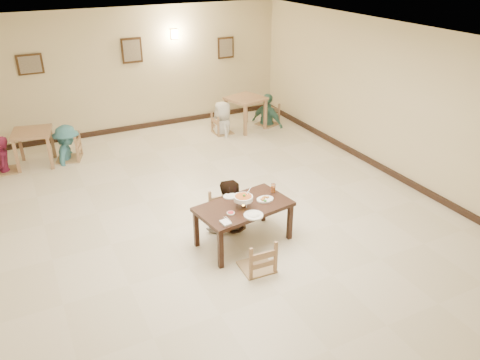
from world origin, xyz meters
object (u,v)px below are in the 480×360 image
chair_near (257,239)px  curry_warmer (243,198)px  bg_table_right (246,103)px  main_diner (227,182)px  bg_chair_rr (268,106)px  bg_diner_b (64,126)px  bg_chair_lr (66,136)px  bg_diner_d (268,94)px  drink_glass (273,188)px  bg_chair_rl (222,115)px  main_table (244,210)px  bg_table_left (32,137)px  bg_chair_ll (0,148)px  bg_diner_c (222,102)px  chair_far (226,197)px

chair_near → curry_warmer: (0.10, 0.64, 0.33)m
bg_table_right → chair_near: bearing=-115.8°
main_diner → bg_chair_rr: bearing=-139.1°
bg_table_right → bg_diner_b: 4.40m
bg_table_right → bg_chair_rr: bg_chair_rr is taller
bg_table_right → bg_chair_lr: size_ratio=0.94×
chair_near → bg_diner_d: bearing=-118.0°
chair_near → drink_glass: chair_near is taller
drink_glass → bg_diner_b: (-2.59, 4.49, 0.04)m
bg_chair_rl → bg_chair_rr: bearing=-89.2°
main_table → bg_diner_d: 5.58m
bg_table_left → bg_chair_ll: (-0.66, -0.06, -0.11)m
drink_glass → bg_chair_rr: bg_chair_rr is taller
bg_chair_rl → bg_diner_c: bg_diner_c is taller
bg_chair_rr → bg_table_right: bearing=-108.4°
main_diner → drink_glass: size_ratio=11.33×
main_diner → bg_diner_b: main_diner is taller
main_diner → bg_diner_c: main_diner is taller
bg_chair_lr → main_table: bearing=41.8°
chair_near → bg_chair_rl: 5.61m
curry_warmer → bg_chair_lr: 5.09m
bg_chair_lr → bg_diner_d: size_ratio=0.66×
chair_far → bg_table_left: bearing=125.7°
chair_near → bg_table_right: (2.57, 5.30, 0.20)m
bg_table_left → bg_table_right: bg_table_right is taller
bg_table_left → bg_diner_b: bearing=-0.2°
bg_diner_b → bg_diner_c: 3.74m
bg_chair_ll → bg_diner_d: bearing=-86.4°
bg_table_right → bg_chair_rl: 0.70m
main_diner → curry_warmer: (-0.01, -0.60, -0.01)m
bg_table_left → bg_chair_lr: bearing=-0.2°
curry_warmer → bg_chair_ll: 5.67m
chair_near → bg_diner_b: bg_diner_b is taller
main_table → curry_warmer: size_ratio=4.74×
curry_warmer → bg_table_left: 5.37m
bg_chair_rr → bg_table_left: bearing=-110.5°
bg_diner_c → bg_diner_d: bearing=99.9°
chair_far → bg_chair_lr: 4.46m
bg_chair_ll → bg_diner_c: size_ratio=0.65×
chair_far → bg_chair_rl: size_ratio=1.06×
bg_diner_c → bg_diner_d: (1.33, 0.04, 0.01)m
chair_far → bg_diner_c: bg_diner_c is taller
drink_glass → bg_table_right: (1.81, 4.46, -0.05)m
main_table → bg_diner_c: size_ratio=0.95×
bg_table_left → bg_chair_ll: bg_chair_ll is taller
drink_glass → bg_table_left: size_ratio=0.16×
chair_far → main_diner: 0.35m
bg_chair_lr → bg_diner_b: bg_diner_b is taller
bg_chair_rl → bg_chair_rr: size_ratio=0.93×
bg_chair_ll → bg_chair_rr: bearing=-86.4°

